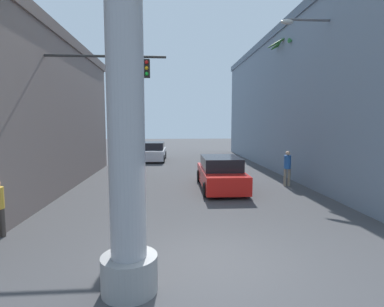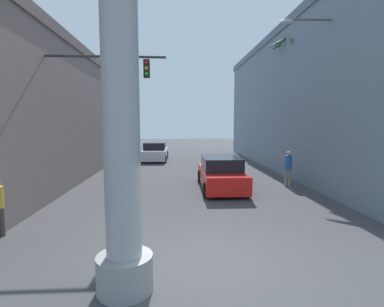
% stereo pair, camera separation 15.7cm
% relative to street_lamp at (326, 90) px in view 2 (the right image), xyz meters
% --- Properties ---
extents(ground_plane, '(88.31, 88.31, 0.00)m').
position_rel_street_lamp_xyz_m(ground_plane, '(-5.81, 3.71, -4.62)').
color(ground_plane, '#424244').
extents(building_right, '(8.57, 26.08, 9.33)m').
position_rel_street_lamp_xyz_m(building_right, '(4.26, 7.52, 0.06)').
color(building_right, slate).
rests_on(building_right, ground).
extents(street_lamp, '(2.52, 0.28, 7.69)m').
position_rel_street_lamp_xyz_m(street_lamp, '(0.00, 0.00, 0.00)').
color(street_lamp, '#59595E').
rests_on(street_lamp, ground).
extents(traffic_light_mast, '(5.18, 0.32, 5.89)m').
position_rel_street_lamp_xyz_m(traffic_light_mast, '(-10.41, -0.59, -0.45)').
color(traffic_light_mast, '#333333').
rests_on(traffic_light_mast, ground).
extents(car_lead, '(2.08, 4.88, 1.56)m').
position_rel_street_lamp_xyz_m(car_lead, '(-4.30, 1.56, -3.88)').
color(car_lead, black).
rests_on(car_lead, ground).
extents(car_far, '(2.15, 4.72, 1.56)m').
position_rel_street_lamp_xyz_m(car_far, '(-8.20, 12.89, -3.88)').
color(car_far, black).
rests_on(car_far, ground).
extents(palm_tree_mid_right, '(3.24, 3.10, 8.55)m').
position_rel_street_lamp_xyz_m(palm_tree_mid_right, '(0.70, 5.28, 0.61)').
color(palm_tree_mid_right, brown).
rests_on(palm_tree_mid_right, ground).
extents(pedestrian_mid_right, '(0.40, 0.40, 1.79)m').
position_rel_street_lamp_xyz_m(pedestrian_mid_right, '(-0.82, 1.87, -3.57)').
color(pedestrian_mid_right, gray).
rests_on(pedestrian_mid_right, ground).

